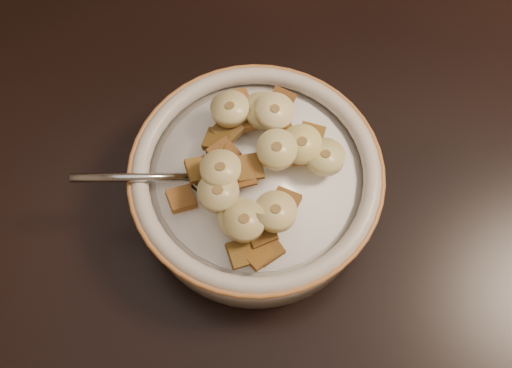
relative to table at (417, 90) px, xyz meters
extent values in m
cube|color=#422816|center=(0.00, 0.00, -0.78)|extent=(4.00, 4.50, 0.10)
cube|color=black|center=(0.00, 0.00, 0.00)|extent=(1.43, 0.95, 0.04)
cylinder|color=beige|center=(-0.18, -0.09, 0.04)|extent=(0.19, 0.19, 0.05)
cylinder|color=white|center=(-0.18, -0.09, 0.07)|extent=(0.16, 0.16, 0.00)
ellipsoid|color=#A6AEBA|center=(-0.21, -0.09, 0.07)|extent=(0.05, 0.04, 0.01)
cube|color=brown|center=(-0.24, -0.11, 0.08)|extent=(0.02, 0.02, 0.01)
cube|color=brown|center=(-0.13, -0.07, 0.08)|extent=(0.03, 0.03, 0.01)
cube|color=brown|center=(-0.15, -0.09, 0.08)|extent=(0.02, 0.02, 0.01)
cube|color=brown|center=(-0.18, -0.04, 0.08)|extent=(0.02, 0.02, 0.01)
cube|color=olive|center=(-0.16, -0.07, 0.08)|extent=(0.03, 0.03, 0.01)
cube|color=#905318|center=(-0.18, -0.03, 0.07)|extent=(0.02, 0.02, 0.01)
cube|color=brown|center=(-0.21, -0.07, 0.08)|extent=(0.03, 0.03, 0.01)
cube|color=#925E21|center=(-0.19, -0.16, 0.07)|extent=(0.03, 0.03, 0.01)
cube|color=brown|center=(-0.23, -0.09, 0.08)|extent=(0.02, 0.02, 0.01)
cube|color=brown|center=(-0.17, -0.13, 0.08)|extent=(0.03, 0.03, 0.01)
cube|color=#9D6B2B|center=(-0.19, -0.05, 0.08)|extent=(0.02, 0.02, 0.01)
cube|color=brown|center=(-0.15, -0.03, 0.07)|extent=(0.03, 0.03, 0.01)
cube|color=brown|center=(-0.19, -0.15, 0.07)|extent=(0.03, 0.03, 0.01)
cube|color=brown|center=(-0.21, -0.08, 0.08)|extent=(0.03, 0.03, 0.01)
cube|color=brown|center=(-0.19, -0.15, 0.08)|extent=(0.02, 0.02, 0.01)
cube|color=brown|center=(-0.19, -0.16, 0.07)|extent=(0.03, 0.03, 0.01)
cube|color=brown|center=(-0.21, -0.16, 0.08)|extent=(0.02, 0.02, 0.01)
cube|color=brown|center=(-0.19, -0.10, 0.09)|extent=(0.02, 0.02, 0.01)
cube|color=olive|center=(-0.21, -0.13, 0.08)|extent=(0.02, 0.02, 0.01)
cube|color=olive|center=(-0.19, -0.10, 0.09)|extent=(0.02, 0.02, 0.01)
cube|color=brown|center=(-0.20, -0.06, 0.08)|extent=(0.03, 0.03, 0.01)
cylinder|color=#E6D978|center=(-0.14, -0.09, 0.09)|extent=(0.04, 0.04, 0.01)
cylinder|color=#DDC28A|center=(-0.18, -0.14, 0.09)|extent=(0.03, 0.03, 0.01)
cylinder|color=#D6C282|center=(-0.19, -0.04, 0.09)|extent=(0.04, 0.04, 0.02)
cylinder|color=#E5D787|center=(-0.13, -0.10, 0.08)|extent=(0.03, 0.03, 0.01)
cylinder|color=beige|center=(-0.21, -0.10, 0.10)|extent=(0.04, 0.04, 0.01)
cylinder|color=tan|center=(-0.21, -0.12, 0.10)|extent=(0.04, 0.04, 0.01)
cylinder|color=#F7D78D|center=(-0.17, -0.05, 0.09)|extent=(0.04, 0.04, 0.01)
cylinder|color=#D4CB7D|center=(-0.20, -0.14, 0.09)|extent=(0.03, 0.03, 0.01)
cylinder|color=#FAE9A6|center=(-0.16, -0.06, 0.09)|extent=(0.04, 0.04, 0.02)
cylinder|color=beige|center=(-0.16, -0.05, 0.09)|extent=(0.04, 0.04, 0.02)
cylinder|color=#FBEF99|center=(-0.17, -0.09, 0.10)|extent=(0.04, 0.04, 0.01)
cylinder|color=#D3BB80|center=(-0.20, -0.14, 0.09)|extent=(0.04, 0.04, 0.01)
camera|label=1|loc=(-0.22, -0.29, 0.48)|focal=40.00mm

